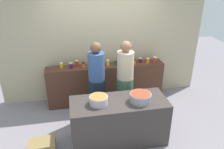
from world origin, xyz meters
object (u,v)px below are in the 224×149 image
object	(u,v)px
preserve_jar_1	(71,65)
preserve_jar_5	(97,62)
preserve_jar_9	(122,63)
preserve_jar_2	(77,63)
preserve_jar_8	(116,63)
preserve_jar_6	(102,62)
preserve_jar_13	(148,61)
preserve_jar_14	(155,60)
preserve_jar_12	(140,60)
cook_in_cap	(125,84)
preserve_jar_4	(91,64)
cook_with_tongs	(97,86)
preserve_jar_7	(108,63)
cooking_pot_center	(141,98)
cooking_pot_left	(99,100)
preserve_jar_3	(83,65)
preserve_jar_0	(61,65)
preserve_jar_10	(129,62)
preserve_jar_11	(134,62)

from	to	relation	value
preserve_jar_1	preserve_jar_5	distance (m)	0.59
preserve_jar_9	preserve_jar_2	bearing A→B (deg)	173.03
preserve_jar_8	preserve_jar_6	bearing A→B (deg)	161.71
preserve_jar_13	preserve_jar_14	size ratio (longest dim) A/B	0.89
preserve_jar_8	preserve_jar_9	distance (m)	0.15
preserve_jar_5	preserve_jar_12	distance (m)	1.03
cook_in_cap	preserve_jar_4	bearing A→B (deg)	135.52
preserve_jar_2	cook_with_tongs	distance (m)	0.84
preserve_jar_9	preserve_jar_5	bearing A→B (deg)	169.42
preserve_jar_7	cooking_pot_center	distance (m)	1.50
preserve_jar_8	cook_with_tongs	bearing A→B (deg)	-130.05
preserve_jar_7	preserve_jar_8	xyz separation A→B (m)	(0.18, -0.03, -0.02)
preserve_jar_8	cooking_pot_left	distance (m)	1.50
preserve_jar_3	preserve_jar_12	world-z (taller)	preserve_jar_3
preserve_jar_9	preserve_jar_13	world-z (taller)	preserve_jar_13
preserve_jar_2	cook_in_cap	world-z (taller)	cook_in_cap
preserve_jar_6	preserve_jar_9	xyz separation A→B (m)	(0.44, -0.11, -0.01)
preserve_jar_0	preserve_jar_5	size ratio (longest dim) A/B	0.83
preserve_jar_3	cook_with_tongs	distance (m)	0.69
preserve_jar_1	preserve_jar_4	bearing A→B (deg)	-2.46
preserve_jar_0	preserve_jar_5	world-z (taller)	preserve_jar_5
preserve_jar_6	preserve_jar_10	distance (m)	0.60
preserve_jar_11	cooking_pot_left	world-z (taller)	preserve_jar_11
preserve_jar_0	preserve_jar_5	bearing A→B (deg)	-0.69
cooking_pot_left	cook_with_tongs	distance (m)	0.78
preserve_jar_5	preserve_jar_12	xyz separation A→B (m)	(1.03, -0.02, -0.02)
preserve_jar_7	preserve_jar_3	bearing A→B (deg)	-178.28
preserve_jar_4	preserve_jar_14	xyz separation A→B (m)	(1.49, -0.03, 0.01)
preserve_jar_9	cooking_pot_center	distance (m)	1.43
preserve_jar_12	preserve_jar_2	bearing A→B (deg)	178.66
preserve_jar_1	preserve_jar_3	bearing A→B (deg)	-2.26
preserve_jar_7	preserve_jar_14	size ratio (longest dim) A/B	0.93
preserve_jar_6	preserve_jar_8	distance (m)	0.31
preserve_jar_13	cooking_pot_center	world-z (taller)	preserve_jar_13
preserve_jar_2	preserve_jar_0	bearing A→B (deg)	-178.59
preserve_jar_5	preserve_jar_13	size ratio (longest dim) A/B	1.04
preserve_jar_0	cooking_pot_center	world-z (taller)	preserve_jar_0
preserve_jar_4	preserve_jar_12	world-z (taller)	preserve_jar_4
preserve_jar_8	preserve_jar_12	xyz separation A→B (m)	(0.61, 0.08, 0.00)
preserve_jar_9	cook_with_tongs	bearing A→B (deg)	-137.90
preserve_jar_3	preserve_jar_10	xyz separation A→B (m)	(1.03, -0.00, -0.00)
preserve_jar_10	cook_with_tongs	distance (m)	1.05
preserve_jar_7	preserve_jar_10	world-z (taller)	preserve_jar_7
preserve_jar_5	preserve_jar_6	bearing A→B (deg)	1.16
preserve_jar_7	preserve_jar_8	distance (m)	0.18
preserve_jar_4	preserve_jar_14	bearing A→B (deg)	-1.07
preserve_jar_6	cook_in_cap	xyz separation A→B (m)	(0.36, -0.71, -0.23)
cook_with_tongs	cook_in_cap	size ratio (longest dim) A/B	1.00
preserve_jar_8	cooking_pot_left	size ratio (longest dim) A/B	0.30
preserve_jar_3	preserve_jar_0	bearing A→B (deg)	169.31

